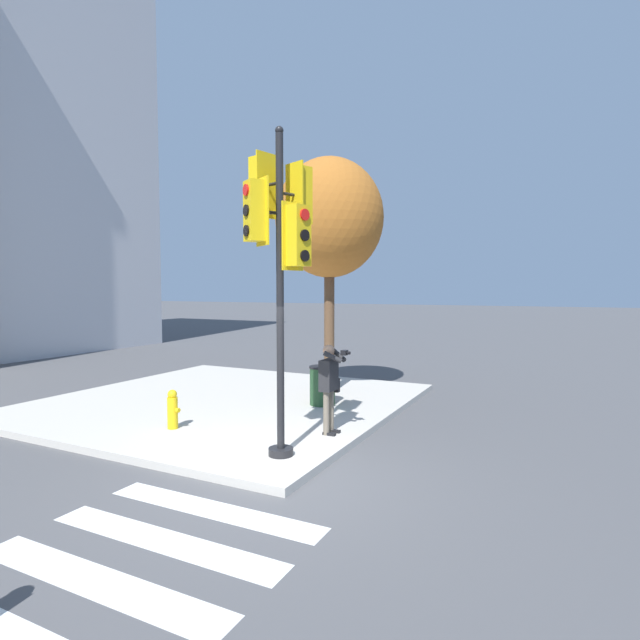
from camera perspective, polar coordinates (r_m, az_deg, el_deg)
The scene contains 8 objects.
ground_plane at distance 7.67m, azimuth -5.40°, elevation -17.65°, with size 160.00×160.00×0.00m, color #4C4C4F.
sidewalk_corner at distance 12.33m, azimuth -10.71°, elevation -9.18°, with size 8.00×8.00×0.13m.
crosswalk_stripes at distance 5.74m, azimuth -24.12°, elevation -25.63°, with size 3.89×3.08×0.01m.
traffic_signal_pole at distance 7.85m, azimuth -4.71°, elevation 9.87°, with size 1.10×1.15×5.12m.
person_photographer at distance 9.14m, azimuth 1.11°, elevation -6.95°, with size 0.58×0.54×1.63m.
street_tree at distance 12.78m, azimuth 1.08°, elevation 11.46°, with size 2.72×2.72×5.92m.
fire_hydrant at distance 9.96m, azimuth -16.49°, elevation -9.77°, with size 0.20×0.26×0.74m.
trash_bin at distance 11.47m, azimuth 0.28°, elevation -7.47°, with size 0.61×0.61×0.88m.
Camera 1 is at (-6.06, -3.79, 2.77)m, focal length 28.00 mm.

